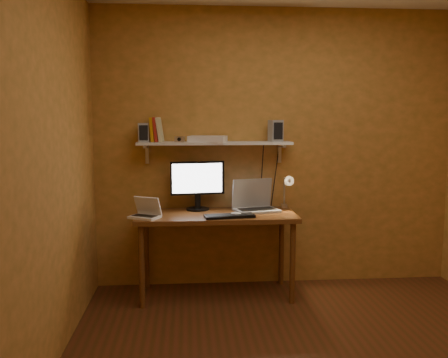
{
  "coord_description": "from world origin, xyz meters",
  "views": [
    {
      "loc": [
        -0.84,
        -2.83,
        1.58
      ],
      "look_at": [
        -0.53,
        1.18,
        1.07
      ],
      "focal_mm": 38.0,
      "sensor_mm": 36.0,
      "label": 1
    }
  ],
  "objects": [
    {
      "name": "room",
      "position": [
        0.0,
        0.0,
        1.3
      ],
      "size": [
        3.44,
        3.24,
        2.64
      ],
      "color": "#562816",
      "rests_on": "ground"
    },
    {
      "name": "desk",
      "position": [
        -0.59,
        1.28,
        0.66
      ],
      "size": [
        1.4,
        0.6,
        0.75
      ],
      "color": "brown",
      "rests_on": "ground"
    },
    {
      "name": "wall_shelf",
      "position": [
        -0.59,
        1.47,
        1.36
      ],
      "size": [
        1.4,
        0.25,
        0.21
      ],
      "color": "silver",
      "rests_on": "room"
    },
    {
      "name": "monitor",
      "position": [
        -0.75,
        1.46,
        1.0
      ],
      "size": [
        0.49,
        0.24,
        0.45
      ],
      "rotation": [
        0.0,
        0.0,
        0.15
      ],
      "color": "black",
      "rests_on": "desk"
    },
    {
      "name": "laptop",
      "position": [
        -0.23,
        1.4,
        0.82
      ],
      "size": [
        0.43,
        0.36,
        0.28
      ],
      "rotation": [
        0.0,
        0.0,
        0.25
      ],
      "color": "gray",
      "rests_on": "desk"
    },
    {
      "name": "netbook",
      "position": [
        -1.19,
        1.15,
        0.8
      ],
      "size": [
        0.29,
        0.27,
        0.18
      ],
      "rotation": [
        0.0,
        0.0,
        -0.5
      ],
      "color": "white",
      "rests_on": "desk"
    },
    {
      "name": "keyboard",
      "position": [
        -0.49,
        1.1,
        0.76
      ],
      "size": [
        0.44,
        0.2,
        0.02
      ],
      "primitive_type": "cube",
      "rotation": [
        0.0,
        0.0,
        0.14
      ],
      "color": "black",
      "rests_on": "desk"
    },
    {
      "name": "mouse",
      "position": [
        -0.43,
        1.14,
        0.77
      ],
      "size": [
        0.12,
        0.09,
        0.04
      ],
      "primitive_type": "ellipsoid",
      "rotation": [
        0.0,
        0.0,
        -0.33
      ],
      "color": "white",
      "rests_on": "desk"
    },
    {
      "name": "desk_lamp",
      "position": [
        0.07,
        1.41,
        0.96
      ],
      "size": [
        0.09,
        0.23,
        0.38
      ],
      "color": "silver",
      "rests_on": "desk"
    },
    {
      "name": "speaker_left",
      "position": [
        -1.23,
        1.47,
        1.46
      ],
      "size": [
        0.1,
        0.1,
        0.17
      ],
      "primitive_type": "cube",
      "rotation": [
        0.0,
        0.0,
        0.11
      ],
      "color": "gray",
      "rests_on": "wall_shelf"
    },
    {
      "name": "speaker_right",
      "position": [
        -0.03,
        1.48,
        1.47
      ],
      "size": [
        0.13,
        0.13,
        0.2
      ],
      "primitive_type": "cube",
      "rotation": [
        0.0,
        0.0,
        0.26
      ],
      "color": "gray",
      "rests_on": "wall_shelf"
    },
    {
      "name": "books",
      "position": [
        -1.12,
        1.49,
        1.49
      ],
      "size": [
        0.13,
        0.16,
        0.22
      ],
      "color": "#B97C12",
      "rests_on": "wall_shelf"
    },
    {
      "name": "shelf_camera",
      "position": [
        -0.91,
        1.4,
        1.4
      ],
      "size": [
        0.09,
        0.05,
        0.05
      ],
      "color": "silver",
      "rests_on": "wall_shelf"
    },
    {
      "name": "router",
      "position": [
        -0.66,
        1.46,
        1.4
      ],
      "size": [
        0.37,
        0.29,
        0.06
      ],
      "primitive_type": "cube",
      "rotation": [
        0.0,
        0.0,
        -0.24
      ],
      "color": "white",
      "rests_on": "wall_shelf"
    }
  ]
}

